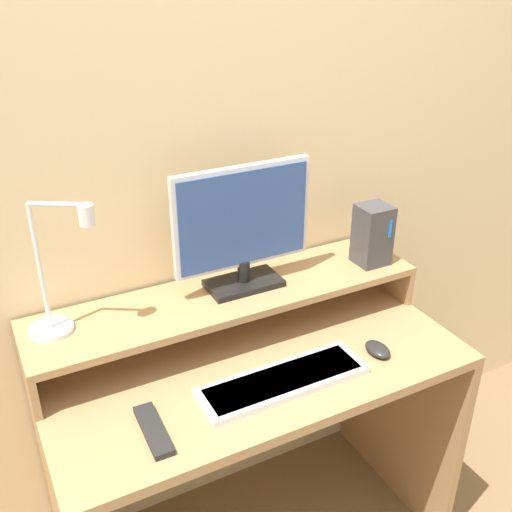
# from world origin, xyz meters

# --- Properties ---
(wall_back) EXTENTS (6.00, 0.05, 2.50)m
(wall_back) POSITION_xyz_m (0.00, 0.61, 1.25)
(wall_back) COLOR beige
(wall_back) RESTS_ON ground_plane
(desk) EXTENTS (1.15, 0.57, 0.75)m
(desk) POSITION_xyz_m (0.00, 0.29, 0.53)
(desk) COLOR #A87F51
(desk) RESTS_ON ground_plane
(monitor_shelf) EXTENTS (1.15, 0.27, 0.13)m
(monitor_shelf) POSITION_xyz_m (0.00, 0.44, 0.86)
(monitor_shelf) COLOR #A87F51
(monitor_shelf) RESTS_ON desk
(monitor) EXTENTS (0.41, 0.12, 0.36)m
(monitor) POSITION_xyz_m (0.05, 0.46, 1.07)
(monitor) COLOR black
(monitor) RESTS_ON monitor_shelf
(desk_lamp) EXTENTS (0.19, 0.14, 0.36)m
(desk_lamp) POSITION_xyz_m (-0.46, 0.46, 1.02)
(desk_lamp) COLOR silver
(desk_lamp) RESTS_ON monitor_shelf
(router_dock) EXTENTS (0.10, 0.09, 0.19)m
(router_dock) POSITION_xyz_m (0.47, 0.41, 0.98)
(router_dock) COLOR #3D3D42
(router_dock) RESTS_ON monitor_shelf
(keyboard) EXTENTS (0.45, 0.14, 0.02)m
(keyboard) POSITION_xyz_m (0.02, 0.16, 0.76)
(keyboard) COLOR silver
(keyboard) RESTS_ON desk
(mouse) EXTENTS (0.06, 0.09, 0.03)m
(mouse) POSITION_xyz_m (0.32, 0.15, 0.76)
(mouse) COLOR black
(mouse) RESTS_ON desk
(remote_control) EXTENTS (0.05, 0.18, 0.02)m
(remote_control) POSITION_xyz_m (-0.34, 0.15, 0.76)
(remote_control) COLOR black
(remote_control) RESTS_ON desk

